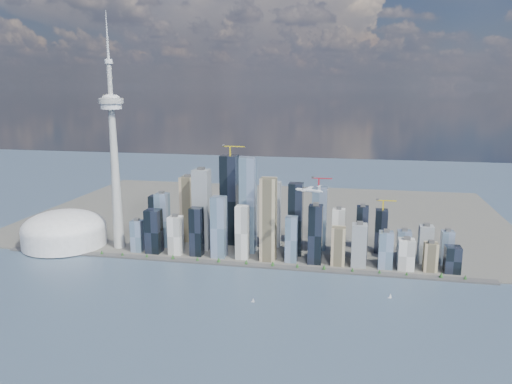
% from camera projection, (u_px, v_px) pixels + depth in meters
% --- Properties ---
extents(ground, '(4000.00, 4000.00, 0.00)m').
position_uv_depth(ground, '(198.00, 314.00, 864.48)').
color(ground, '#36485F').
rests_on(ground, ground).
extents(seawall, '(1100.00, 22.00, 4.00)m').
position_uv_depth(seawall, '(233.00, 264.00, 1103.98)').
color(seawall, '#383838').
rests_on(seawall, ground).
extents(land, '(1400.00, 900.00, 3.00)m').
position_uv_depth(land, '(268.00, 214.00, 1535.94)').
color(land, '#4C4C47').
rests_on(land, ground).
extents(shoreline_trees, '(960.53, 7.20, 8.80)m').
position_uv_depth(shoreline_trees, '(233.00, 261.00, 1102.59)').
color(shoreline_trees, '#3F2D1E').
rests_on(shoreline_trees, seawall).
extents(skyscraper_cluster, '(736.00, 142.00, 247.17)m').
position_uv_depth(skyscraper_cluster, '(266.00, 223.00, 1160.56)').
color(skyscraper_cluster, black).
rests_on(skyscraper_cluster, land).
extents(needle_tower, '(56.00, 56.00, 550.50)m').
position_uv_depth(needle_tower, '(114.00, 152.00, 1170.80)').
color(needle_tower, '#9D9E99').
rests_on(needle_tower, land).
extents(dome_stadium, '(200.00, 200.00, 86.00)m').
position_uv_depth(dome_stadium, '(64.00, 231.00, 1228.44)').
color(dome_stadium, silver).
rests_on(dome_stadium, land).
extents(airplane, '(58.94, 52.60, 14.61)m').
position_uv_depth(airplane, '(309.00, 190.00, 1010.25)').
color(airplane, white).
rests_on(airplane, ground).
extents(sailboat_west, '(6.42, 2.22, 8.88)m').
position_uv_depth(sailboat_west, '(253.00, 301.00, 912.15)').
color(sailboat_west, silver).
rests_on(sailboat_west, ground).
extents(sailboat_east, '(7.21, 2.38, 9.98)m').
position_uv_depth(sailboat_east, '(390.00, 297.00, 929.38)').
color(sailboat_east, silver).
rests_on(sailboat_east, ground).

